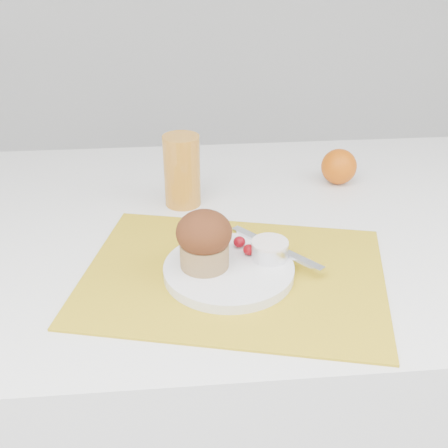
{
  "coord_description": "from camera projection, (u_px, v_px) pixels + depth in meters",
  "views": [
    {
      "loc": [
        -0.11,
        -0.85,
        1.25
      ],
      "look_at": [
        -0.03,
        -0.04,
        0.8
      ],
      "focal_mm": 45.0,
      "sensor_mm": 36.0,
      "label": 1
    }
  ],
  "objects": [
    {
      "name": "plate",
      "position": [
        229.0,
        270.0,
        0.87
      ],
      "size": [
        0.26,
        0.26,
        0.02
      ],
      "primitive_type": "cylinder",
      "rotation": [
        0.0,
        0.0,
        -0.36
      ],
      "color": "white",
      "rests_on": "placemat"
    },
    {
      "name": "raspberry_far",
      "position": [
        249.0,
        250.0,
        0.89
      ],
      "size": [
        0.02,
        0.02,
        0.02
      ],
      "primitive_type": "ellipsoid",
      "color": "#620208",
      "rests_on": "plate"
    },
    {
      "name": "juice_glass",
      "position": [
        182.0,
        171.0,
        1.06
      ],
      "size": [
        0.09,
        0.09,
        0.14
      ],
      "primitive_type": "cylinder",
      "rotation": [
        0.0,
        0.0,
        -0.27
      ],
      "color": "orange",
      "rests_on": "table"
    },
    {
      "name": "ramekin",
      "position": [
        270.0,
        251.0,
        0.88
      ],
      "size": [
        0.08,
        0.08,
        0.03
      ],
      "primitive_type": "cylinder",
      "rotation": [
        0.0,
        0.0,
        0.37
      ],
      "color": "silver",
      "rests_on": "plate"
    },
    {
      "name": "muffin",
      "position": [
        204.0,
        239.0,
        0.85
      ],
      "size": [
        0.09,
        0.09,
        0.09
      ],
      "color": "#A37F4F",
      "rests_on": "plate"
    },
    {
      "name": "table",
      "position": [
        236.0,
        374.0,
        1.21
      ],
      "size": [
        1.2,
        0.8,
        0.75
      ],
      "primitive_type": "cube",
      "color": "white",
      "rests_on": "ground"
    },
    {
      "name": "raspberry_near",
      "position": [
        239.0,
        242.0,
        0.91
      ],
      "size": [
        0.02,
        0.02,
        0.02
      ],
      "primitive_type": "ellipsoid",
      "color": "#62020A",
      "rests_on": "plate"
    },
    {
      "name": "placemat",
      "position": [
        234.0,
        275.0,
        0.88
      ],
      "size": [
        0.53,
        0.44,
        0.0
      ],
      "primitive_type": "cube",
      "rotation": [
        0.0,
        0.0,
        -0.24
      ],
      "color": "gold",
      "rests_on": "table"
    },
    {
      "name": "butter_knife",
      "position": [
        276.0,
        248.0,
        0.91
      ],
      "size": [
        0.13,
        0.15,
        0.0
      ],
      "primitive_type": "cube",
      "rotation": [
        0.0,
        0.0,
        -0.87
      ],
      "color": "silver",
      "rests_on": "plate"
    },
    {
      "name": "cream",
      "position": [
        270.0,
        244.0,
        0.88
      ],
      "size": [
        0.07,
        0.07,
        0.01
      ],
      "primitive_type": "cylinder",
      "rotation": [
        0.0,
        0.0,
        -0.34
      ],
      "color": "white",
      "rests_on": "ramekin"
    },
    {
      "name": "orange",
      "position": [
        339.0,
        167.0,
        1.16
      ],
      "size": [
        0.07,
        0.07,
        0.07
      ],
      "primitive_type": "sphere",
      "color": "#CC5607",
      "rests_on": "table"
    }
  ]
}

